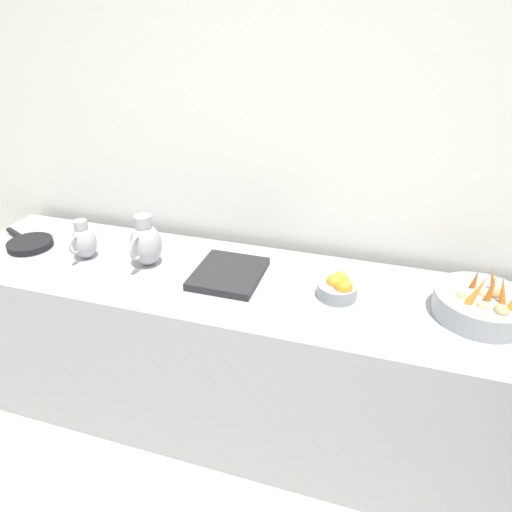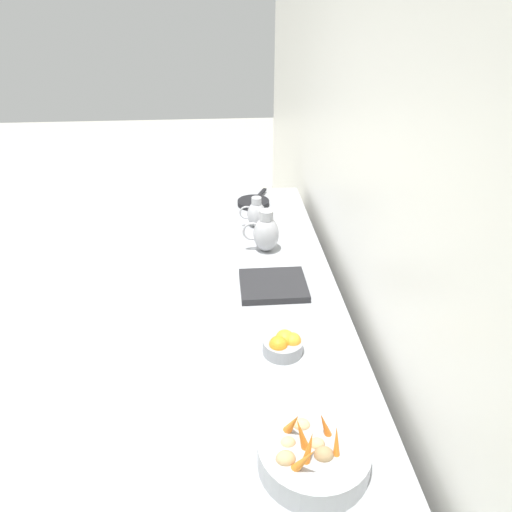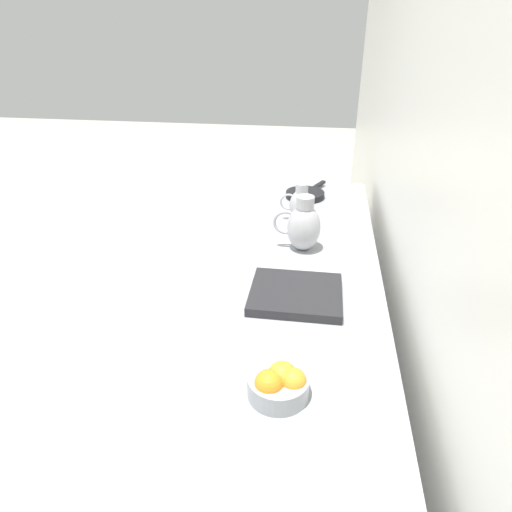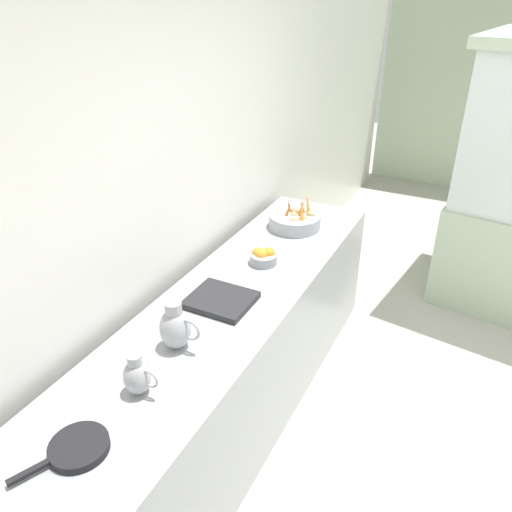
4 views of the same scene
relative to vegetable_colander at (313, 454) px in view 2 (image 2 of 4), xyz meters
name	(u,v)px [view 2 (image 2 of 4)]	position (x,y,z in m)	size (l,w,h in m)	color
tile_wall_left	(418,228)	(-0.44, -0.48, 0.56)	(0.10, 8.26, 3.00)	white
prep_counter	(271,365)	(0.02, -0.98, -0.50)	(0.70, 2.95, 0.89)	#9EA0A5
vegetable_colander	(313,454)	(0.00, 0.00, 0.00)	(0.37, 0.37, 0.23)	#9EA0A5
orange_bowl	(284,344)	(0.02, -0.56, -0.01)	(0.17, 0.17, 0.10)	gray
metal_pitcher_tall	(266,233)	(0.01, -1.48, 0.06)	(0.21, 0.15, 0.25)	#A3A3A8
metal_pitcher_short	(256,213)	(0.04, -1.81, 0.03)	(0.17, 0.12, 0.20)	#A3A3A8
counter_sink_basin	(273,285)	(0.01, -1.07, -0.04)	(0.34, 0.30, 0.04)	#232326
skillet_on_counter	(254,202)	(0.03, -2.16, -0.04)	(0.23, 0.35, 0.03)	black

